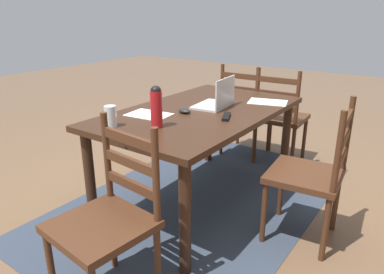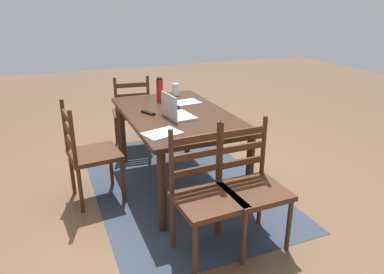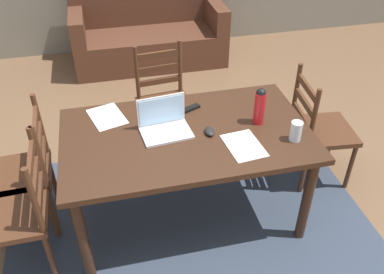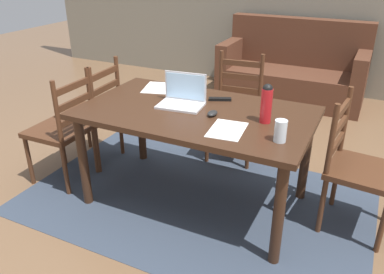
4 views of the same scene
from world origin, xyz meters
The scene contains 14 objects.
ground_plane centered at (0.00, 0.00, 0.00)m, with size 14.00×14.00×0.00m, color brown.
area_rug centered at (0.00, 0.00, 0.00)m, with size 2.62×1.67×0.01m, color #333D4C.
dining_table centered at (0.00, 0.00, 0.67)m, with size 1.63×0.95×0.76m.
chair_left_far centered at (-1.11, 0.19, 0.46)m, with size 0.46×0.46×0.95m.
chair_far_head centered at (0.00, 0.85, 0.46)m, with size 0.48×0.48×0.95m.
chair_right_far centered at (1.11, 0.20, 0.46)m, with size 0.48×0.48×0.95m.
chair_left_near centered at (-1.11, -0.19, 0.46)m, with size 0.45×0.45×0.95m.
laptop centered at (-0.14, 0.06, 0.81)m, with size 0.34×0.25×0.23m.
water_bottle centered at (0.50, 0.01, 0.89)m, with size 0.07×0.07×0.26m.
drinking_glass centered at (0.66, -0.23, 0.82)m, with size 0.07×0.07×0.13m, color silver.
computer_mouse centered at (0.14, -0.04, 0.77)m, with size 0.06×0.10×0.03m, color black.
tv_remote centered at (0.08, 0.26, 0.77)m, with size 0.04×0.17×0.02m, color black.
paper_stack_left centered at (-0.50, 0.31, 0.76)m, with size 0.21×0.30×0.00m, color white.
paper_stack_right centered at (0.32, -0.22, 0.76)m, with size 0.21×0.30×0.00m, color white.
Camera 1 is at (2.12, 1.42, 1.45)m, focal length 33.57 mm.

